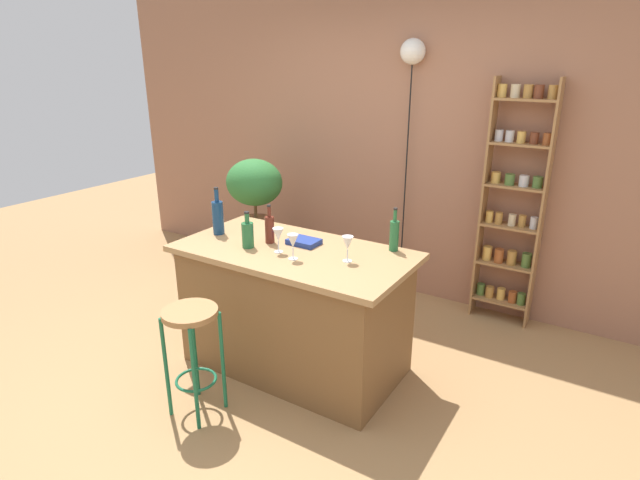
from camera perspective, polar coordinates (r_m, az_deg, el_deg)
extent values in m
plane|color=#A37A4C|center=(3.59, -5.56, -15.85)|extent=(12.00, 12.00, 0.00)
cube|color=#9E6B51|center=(4.66, 8.81, 11.04)|extent=(6.40, 0.10, 2.80)
cube|color=brown|center=(3.57, -2.84, -8.01)|extent=(1.45, 0.76, 0.84)
cube|color=#A87F51|center=(3.39, -2.96, -1.37)|extent=(1.58, 0.83, 0.04)
cylinder|color=#196642|center=(3.28, -16.81, -13.52)|extent=(0.02, 0.02, 0.67)
cylinder|color=#196642|center=(3.12, -13.82, -14.98)|extent=(0.02, 0.02, 0.67)
cylinder|color=#196642|center=(3.41, -13.81, -11.84)|extent=(0.02, 0.02, 0.67)
cylinder|color=#196642|center=(3.26, -10.82, -13.13)|extent=(0.02, 0.02, 0.67)
torus|color=#196642|center=(3.32, -13.66, -14.92)|extent=(0.25, 0.25, 0.02)
cylinder|color=#9E7042|center=(3.09, -14.34, -7.87)|extent=(0.33, 0.33, 0.03)
cube|color=#9E7042|center=(4.34, 17.82, 4.00)|extent=(0.02, 0.17, 1.96)
cube|color=#9E7042|center=(4.26, 23.63, 3.00)|extent=(0.02, 0.17, 1.96)
cube|color=#9E7042|center=(4.57, 19.48, -6.34)|extent=(0.43, 0.17, 0.02)
cylinder|color=#4C7033|center=(4.59, 17.51, -5.24)|extent=(0.07, 0.07, 0.10)
cylinder|color=#AD7A38|center=(4.56, 18.41, -5.51)|extent=(0.07, 0.07, 0.10)
cylinder|color=gold|center=(4.56, 19.56, -5.66)|extent=(0.07, 0.07, 0.10)
cylinder|color=#994C23|center=(4.53, 20.69, -5.95)|extent=(0.07, 0.07, 0.10)
cylinder|color=#4C7033|center=(4.52, 21.56, -6.13)|extent=(0.07, 0.07, 0.10)
cube|color=#9E7042|center=(4.45, 19.95, -2.55)|extent=(0.43, 0.17, 0.02)
cylinder|color=gold|center=(4.45, 18.17, -1.38)|extent=(0.07, 0.07, 0.12)
cylinder|color=#994C23|center=(4.42, 19.36, -1.66)|extent=(0.07, 0.07, 0.12)
cylinder|color=#AD7A38|center=(4.42, 20.62, -1.84)|extent=(0.07, 0.07, 0.12)
cylinder|color=#4C7033|center=(4.40, 22.06, -2.10)|extent=(0.07, 0.07, 0.12)
cube|color=#9E7042|center=(4.34, 20.44, 1.44)|extent=(0.43, 0.17, 0.02)
cylinder|color=gold|center=(4.35, 18.40, 2.50)|extent=(0.06, 0.06, 0.09)
cylinder|color=#AD7A38|center=(4.34, 19.34, 2.33)|extent=(0.06, 0.06, 0.09)
cylinder|color=beige|center=(4.32, 20.65, 2.12)|extent=(0.06, 0.06, 0.09)
cylinder|color=#AD7A38|center=(4.32, 21.65, 1.98)|extent=(0.06, 0.06, 0.09)
cylinder|color=silver|center=(4.30, 22.77, 1.77)|extent=(0.06, 0.06, 0.09)
cube|color=#9E7042|center=(4.26, 20.96, 5.61)|extent=(0.43, 0.17, 0.02)
cylinder|color=gold|center=(4.29, 19.04, 6.64)|extent=(0.07, 0.07, 0.09)
cylinder|color=#4C7033|center=(4.25, 20.42, 6.37)|extent=(0.07, 0.07, 0.09)
cylinder|color=silver|center=(4.23, 21.81, 6.15)|extent=(0.07, 0.07, 0.09)
cylinder|color=#4C7033|center=(4.23, 23.13, 5.96)|extent=(0.07, 0.07, 0.09)
cube|color=#9E7042|center=(4.20, 21.50, 9.93)|extent=(0.43, 0.17, 0.02)
cylinder|color=silver|center=(4.23, 19.35, 10.96)|extent=(0.06, 0.06, 0.09)
cylinder|color=silver|center=(4.21, 20.43, 10.81)|extent=(0.06, 0.06, 0.09)
cylinder|color=gold|center=(4.19, 21.57, 10.63)|extent=(0.06, 0.06, 0.09)
cylinder|color=brown|center=(4.18, 22.81, 10.45)|extent=(0.06, 0.06, 0.09)
cylinder|color=#994C23|center=(4.16, 24.06, 10.26)|extent=(0.06, 0.06, 0.09)
cube|color=#9E7042|center=(4.16, 22.07, 14.34)|extent=(0.43, 0.17, 0.02)
cylinder|color=gold|center=(4.19, 19.65, 15.44)|extent=(0.07, 0.07, 0.10)
cylinder|color=beige|center=(4.18, 20.99, 15.28)|extent=(0.07, 0.07, 0.10)
cylinder|color=#AD7A38|center=(4.16, 22.24, 15.12)|extent=(0.07, 0.07, 0.10)
cylinder|color=brown|center=(4.14, 23.26, 14.97)|extent=(0.07, 0.07, 0.10)
cylinder|color=#AD7A38|center=(4.13, 24.59, 14.79)|extent=(0.07, 0.07, 0.10)
cylinder|color=#2D2823|center=(4.96, -6.96, -2.46)|extent=(0.35, 0.35, 0.45)
cylinder|color=#935B3D|center=(4.84, -7.12, 1.19)|extent=(0.33, 0.33, 0.21)
cylinder|color=brown|center=(4.79, -7.21, 3.30)|extent=(0.03, 0.03, 0.16)
ellipsoid|color=#2D7033|center=(4.72, -7.35, 6.41)|extent=(0.53, 0.48, 0.43)
cylinder|color=#5B2319|center=(3.49, -5.65, 1.14)|extent=(0.06, 0.06, 0.18)
cylinder|color=#5B2319|center=(3.45, -5.72, 3.15)|extent=(0.02, 0.02, 0.07)
cylinder|color=black|center=(3.44, -5.74, 3.82)|extent=(0.03, 0.03, 0.01)
cylinder|color=#236638|center=(3.43, -8.07, 0.53)|extent=(0.08, 0.08, 0.17)
cylinder|color=#236638|center=(3.39, -8.16, 2.42)|extent=(0.03, 0.03, 0.07)
cylinder|color=black|center=(3.38, -8.20, 3.05)|extent=(0.03, 0.03, 0.01)
cylinder|color=navy|center=(3.72, -11.32, 2.44)|extent=(0.08, 0.08, 0.24)
cylinder|color=navy|center=(3.68, -11.49, 4.89)|extent=(0.03, 0.03, 0.09)
cylinder|color=black|center=(3.66, -11.55, 5.68)|extent=(0.03, 0.03, 0.01)
cylinder|color=#236638|center=(3.37, 8.28, 0.45)|extent=(0.06, 0.06, 0.20)
cylinder|color=#236638|center=(3.32, 8.39, 2.71)|extent=(0.02, 0.02, 0.08)
cylinder|color=black|center=(3.31, 8.43, 3.46)|extent=(0.03, 0.03, 0.01)
cylinder|color=silver|center=(3.23, -3.02, -2.09)|extent=(0.06, 0.06, 0.00)
cylinder|color=silver|center=(3.21, -3.03, -1.43)|extent=(0.01, 0.01, 0.07)
cone|color=silver|center=(3.18, -3.06, -0.09)|extent=(0.07, 0.07, 0.08)
cylinder|color=silver|center=(3.35, -4.64, -1.31)|extent=(0.06, 0.06, 0.00)
cylinder|color=silver|center=(3.33, -4.66, -0.67)|extent=(0.01, 0.01, 0.07)
cone|color=silver|center=(3.31, -4.70, 0.63)|extent=(0.07, 0.07, 0.08)
cylinder|color=silver|center=(3.19, 3.07, -2.34)|extent=(0.06, 0.06, 0.00)
cylinder|color=silver|center=(3.18, 3.08, -1.68)|extent=(0.01, 0.01, 0.07)
cone|color=silver|center=(3.15, 3.10, -0.32)|extent=(0.07, 0.07, 0.08)
cube|color=navy|center=(3.47, -1.81, -0.18)|extent=(0.21, 0.15, 0.03)
cylinder|color=black|center=(4.58, 9.52, 6.57)|extent=(0.01, 0.01, 2.13)
sphere|color=white|center=(4.46, 10.33, 20.02)|extent=(0.21, 0.21, 0.21)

